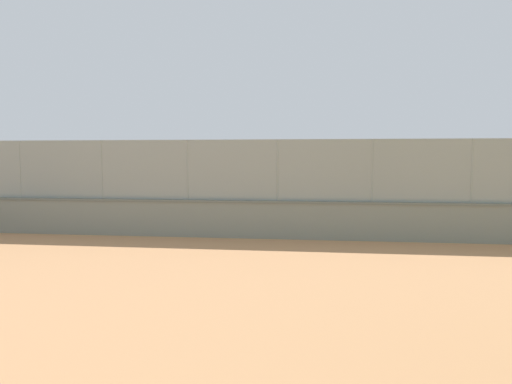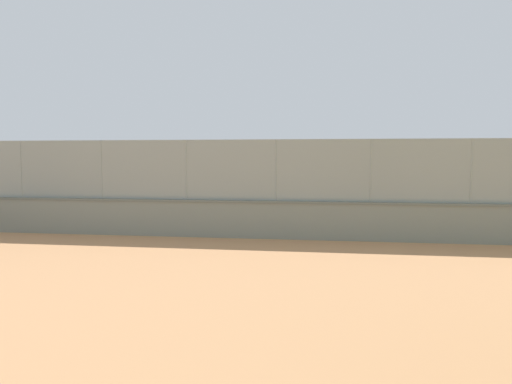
{
  "view_description": "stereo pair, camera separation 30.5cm",
  "coord_description": "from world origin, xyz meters",
  "px_view_note": "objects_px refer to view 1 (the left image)",
  "views": [
    {
      "loc": [
        -2.84,
        26.16,
        2.86
      ],
      "look_at": [
        -0.14,
        6.87,
        1.37
      ],
      "focal_mm": 32.6,
      "sensor_mm": 36.0,
      "label": 1
    },
    {
      "loc": [
        -3.15,
        26.11,
        2.86
      ],
      "look_at": [
        -0.14,
        6.87,
        1.37
      ],
      "focal_mm": 32.6,
      "sensor_mm": 36.0,
      "label": 2
    }
  ],
  "objects_px": {
    "player_crossing_court": "(199,195)",
    "spare_ball_by_wall": "(331,234)",
    "player_at_service_line": "(316,206)",
    "sports_ball": "(195,214)"
  },
  "relations": [
    {
      "from": "sports_ball",
      "to": "spare_ball_by_wall",
      "type": "relative_size",
      "value": 2.17
    },
    {
      "from": "player_crossing_court",
      "to": "spare_ball_by_wall",
      "type": "distance_m",
      "value": 9.15
    },
    {
      "from": "player_at_service_line",
      "to": "spare_ball_by_wall",
      "type": "xyz_separation_m",
      "value": [
        -0.58,
        1.97,
        -0.82
      ]
    },
    {
      "from": "spare_ball_by_wall",
      "to": "player_at_service_line",
      "type": "bearing_deg",
      "value": -73.53
    },
    {
      "from": "player_crossing_court",
      "to": "spare_ball_by_wall",
      "type": "height_order",
      "value": "player_crossing_court"
    },
    {
      "from": "player_at_service_line",
      "to": "spare_ball_by_wall",
      "type": "bearing_deg",
      "value": 106.47
    },
    {
      "from": "player_at_service_line",
      "to": "spare_ball_by_wall",
      "type": "height_order",
      "value": "player_at_service_line"
    },
    {
      "from": "player_crossing_court",
      "to": "player_at_service_line",
      "type": "distance_m",
      "value": 7.41
    },
    {
      "from": "player_at_service_line",
      "to": "spare_ball_by_wall",
      "type": "distance_m",
      "value": 2.21
    },
    {
      "from": "sports_ball",
      "to": "spare_ball_by_wall",
      "type": "distance_m",
      "value": 7.95
    }
  ]
}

